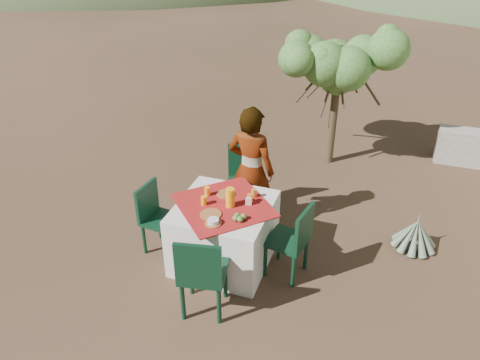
% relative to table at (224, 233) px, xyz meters
% --- Properties ---
extents(ground, '(160.00, 160.00, 0.00)m').
position_rel_table_xyz_m(ground, '(0.02, 0.07, -0.38)').
color(ground, '#352618').
rests_on(ground, ground).
extents(table, '(1.30, 1.30, 0.76)m').
position_rel_table_xyz_m(table, '(0.00, 0.00, 0.00)').
color(table, silver).
rests_on(table, ground).
extents(chair_far, '(0.54, 0.54, 0.95)m').
position_rel_table_xyz_m(chair_far, '(-0.10, 1.01, 0.15)').
color(chair_far, black).
rests_on(chair_far, ground).
extents(chair_near, '(0.52, 0.52, 0.97)m').
position_rel_table_xyz_m(chair_near, '(0.10, -0.86, 0.16)').
color(chair_near, black).
rests_on(chair_near, ground).
extents(chair_left, '(0.43, 0.43, 0.85)m').
position_rel_table_xyz_m(chair_left, '(-0.83, -0.06, 0.09)').
color(chair_left, black).
rests_on(chair_left, ground).
extents(chair_right, '(0.49, 0.49, 0.90)m').
position_rel_table_xyz_m(chair_right, '(0.80, 0.00, 0.12)').
color(chair_right, black).
rests_on(chair_right, ground).
extents(person, '(0.64, 0.46, 1.63)m').
position_rel_table_xyz_m(person, '(0.07, 0.73, 0.44)').
color(person, '#8C6651').
rests_on(person, ground).
extents(shrub_tree, '(1.62, 1.59, 1.90)m').
position_rel_table_xyz_m(shrub_tree, '(0.78, 2.86, 1.12)').
color(shrub_tree, '#493724').
rests_on(shrub_tree, ground).
extents(agave, '(0.52, 0.53, 0.56)m').
position_rel_table_xyz_m(agave, '(2.07, 0.96, -0.19)').
color(agave, slate).
rests_on(agave, ground).
extents(plate_far, '(0.21, 0.21, 0.01)m').
position_rel_table_xyz_m(plate_far, '(-0.05, 0.20, 0.39)').
color(plate_far, brown).
rests_on(plate_far, table).
extents(plate_near, '(0.23, 0.23, 0.01)m').
position_rel_table_xyz_m(plate_near, '(-0.06, -0.23, 0.39)').
color(plate_near, brown).
rests_on(plate_near, table).
extents(glass_far, '(0.06, 0.06, 0.10)m').
position_rel_table_xyz_m(glass_far, '(-0.24, 0.12, 0.43)').
color(glass_far, '#FF9C10').
rests_on(glass_far, table).
extents(glass_near, '(0.06, 0.06, 0.10)m').
position_rel_table_xyz_m(glass_near, '(-0.20, -0.06, 0.43)').
color(glass_near, '#FF9C10').
rests_on(glass_near, table).
extents(juice_pitcher, '(0.10, 0.10, 0.22)m').
position_rel_table_xyz_m(juice_pitcher, '(0.08, 0.00, 0.49)').
color(juice_pitcher, '#FF9C10').
rests_on(juice_pitcher, table).
extents(bowl_plate, '(0.17, 0.17, 0.01)m').
position_rel_table_xyz_m(bowl_plate, '(0.03, -0.36, 0.39)').
color(bowl_plate, brown).
rests_on(bowl_plate, table).
extents(white_bowl, '(0.12, 0.12, 0.04)m').
position_rel_table_xyz_m(white_bowl, '(0.03, -0.36, 0.42)').
color(white_bowl, silver).
rests_on(white_bowl, bowl_plate).
extents(jar_left, '(0.07, 0.07, 0.10)m').
position_rel_table_xyz_m(jar_left, '(0.26, 0.13, 0.43)').
color(jar_left, orange).
rests_on(jar_left, table).
extents(jar_right, '(0.06, 0.06, 0.10)m').
position_rel_table_xyz_m(jar_right, '(0.26, 0.27, 0.43)').
color(jar_right, orange).
rests_on(jar_right, table).
extents(napkin_holder, '(0.08, 0.06, 0.09)m').
position_rel_table_xyz_m(napkin_holder, '(0.25, 0.10, 0.43)').
color(napkin_holder, silver).
rests_on(napkin_holder, table).
extents(fruit_cluster, '(0.13, 0.12, 0.07)m').
position_rel_table_xyz_m(fruit_cluster, '(0.25, -0.21, 0.42)').
color(fruit_cluster, '#517A2C').
rests_on(fruit_cluster, table).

